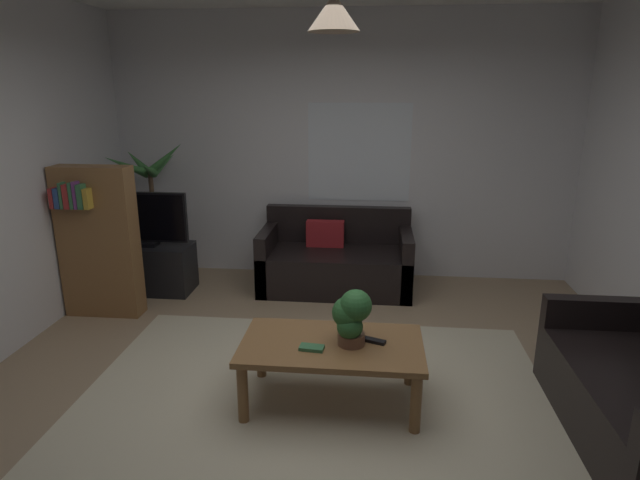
% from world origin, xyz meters
% --- Properties ---
extents(floor, '(5.00, 5.13, 0.02)m').
position_xyz_m(floor, '(0.00, 0.00, -0.01)').
color(floor, '#9E8466').
rests_on(floor, ground).
extents(rug, '(3.25, 2.82, 0.01)m').
position_xyz_m(rug, '(0.00, -0.20, 0.00)').
color(rug, beige).
rests_on(rug, ground).
extents(wall_back, '(5.12, 0.06, 2.85)m').
position_xyz_m(wall_back, '(0.00, 2.60, 1.42)').
color(wall_back, silver).
rests_on(wall_back, ground).
extents(window_pane, '(1.11, 0.01, 1.05)m').
position_xyz_m(window_pane, '(0.19, 2.56, 1.38)').
color(window_pane, white).
extents(couch_under_window, '(1.57, 0.81, 0.82)m').
position_xyz_m(couch_under_window, '(-0.02, 2.10, 0.28)').
color(couch_under_window, black).
rests_on(couch_under_window, ground).
extents(coffee_table, '(1.20, 0.68, 0.44)m').
position_xyz_m(coffee_table, '(0.11, -0.04, 0.38)').
color(coffee_table, olive).
rests_on(coffee_table, ground).
extents(book_on_table_0, '(0.16, 0.10, 0.02)m').
position_xyz_m(book_on_table_0, '(-0.01, -0.14, 0.45)').
color(book_on_table_0, '#387247').
rests_on(book_on_table_0, coffee_table).
extents(remote_on_table_0, '(0.17, 0.10, 0.02)m').
position_xyz_m(remote_on_table_0, '(0.39, -0.00, 0.45)').
color(remote_on_table_0, black).
rests_on(remote_on_table_0, coffee_table).
extents(potted_plant_on_table, '(0.26, 0.23, 0.38)m').
position_xyz_m(potted_plant_on_table, '(0.24, -0.05, 0.65)').
color(potted_plant_on_table, brown).
rests_on(potted_plant_on_table, coffee_table).
extents(tv_stand, '(0.90, 0.44, 0.50)m').
position_xyz_m(tv_stand, '(-1.95, 1.82, 0.25)').
color(tv_stand, black).
rests_on(tv_stand, ground).
extents(tv, '(0.90, 0.16, 0.56)m').
position_xyz_m(tv, '(-1.95, 1.79, 0.79)').
color(tv, black).
rests_on(tv, tv_stand).
extents(potted_palm_corner, '(0.79, 0.77, 1.55)m').
position_xyz_m(potted_palm_corner, '(-2.03, 2.21, 0.64)').
color(potted_palm_corner, '#B77051').
rests_on(potted_palm_corner, ground).
extents(bookshelf_corner, '(0.70, 0.31, 1.40)m').
position_xyz_m(bookshelf_corner, '(-2.14, 1.21, 0.72)').
color(bookshelf_corner, olive).
rests_on(bookshelf_corner, ground).
extents(pendant_lamp, '(0.30, 0.30, 0.48)m').
position_xyz_m(pendant_lamp, '(0.11, -0.04, 2.47)').
color(pendant_lamp, black).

